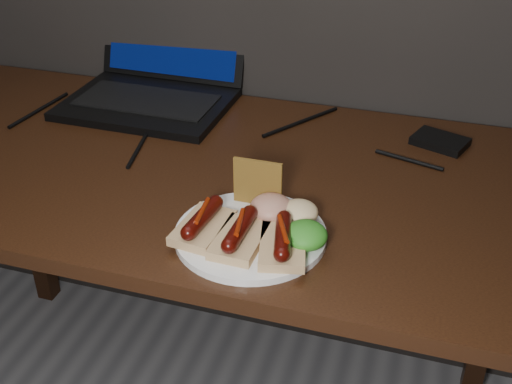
{
  "coord_description": "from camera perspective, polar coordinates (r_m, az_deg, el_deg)",
  "views": [
    {
      "loc": [
        0.45,
        0.37,
        1.36
      ],
      "look_at": [
        0.19,
        1.21,
        0.82
      ],
      "focal_mm": 45.0,
      "sensor_mm": 36.0,
      "label": 1
    }
  ],
  "objects": [
    {
      "name": "desk",
      "position": [
        1.31,
        -5.75,
        -0.82
      ],
      "size": [
        1.4,
        0.7,
        0.75
      ],
      "color": "#351C0D",
      "rests_on": "ground"
    },
    {
      "name": "laptop",
      "position": [
        1.54,
        -8.8,
        10.05
      ],
      "size": [
        0.37,
        0.36,
        0.25
      ],
      "color": "black",
      "rests_on": "desk"
    },
    {
      "name": "hard_drive",
      "position": [
        1.38,
        16.04,
        4.36
      ],
      "size": [
        0.12,
        0.11,
        0.02
      ],
      "primitive_type": "cube",
      "rotation": [
        0.0,
        0.0,
        -0.35
      ],
      "color": "black",
      "rests_on": "desk"
    },
    {
      "name": "desk_cables",
      "position": [
        1.38,
        -4.4,
        5.46
      ],
      "size": [
        0.91,
        0.39,
        0.01
      ],
      "color": "black",
      "rests_on": "desk"
    },
    {
      "name": "plate",
      "position": [
        1.04,
        -0.49,
        -3.81
      ],
      "size": [
        0.26,
        0.26,
        0.01
      ],
      "primitive_type": "cylinder",
      "rotation": [
        0.0,
        0.0,
        -0.06
      ],
      "color": "white",
      "rests_on": "desk"
    },
    {
      "name": "bread_sausage_left",
      "position": [
        1.04,
        -4.76,
        -2.78
      ],
      "size": [
        0.08,
        0.12,
        0.04
      ],
      "color": "tan",
      "rests_on": "plate"
    },
    {
      "name": "bread_sausage_center",
      "position": [
        1.01,
        -1.45,
        -3.82
      ],
      "size": [
        0.07,
        0.12,
        0.04
      ],
      "color": "tan",
      "rests_on": "plate"
    },
    {
      "name": "bread_sausage_right",
      "position": [
        0.99,
        2.39,
        -4.42
      ],
      "size": [
        0.09,
        0.13,
        0.04
      ],
      "color": "tan",
      "rests_on": "plate"
    },
    {
      "name": "crispbread",
      "position": [
        1.09,
        0.15,
        0.85
      ],
      "size": [
        0.09,
        0.01,
        0.08
      ],
      "primitive_type": "cube",
      "color": "olive",
      "rests_on": "plate"
    },
    {
      "name": "salad_greens",
      "position": [
        1.0,
        4.42,
        -3.84
      ],
      "size": [
        0.07,
        0.07,
        0.04
      ],
      "primitive_type": "ellipsoid",
      "color": "#1C6113",
      "rests_on": "plate"
    },
    {
      "name": "salsa_mound",
      "position": [
        1.06,
        1.36,
        -1.39
      ],
      "size": [
        0.07,
        0.07,
        0.04
      ],
      "primitive_type": "ellipsoid",
      "color": "maroon",
      "rests_on": "plate"
    },
    {
      "name": "coleslaw_mound",
      "position": [
        1.06,
        3.85,
        -1.8
      ],
      "size": [
        0.06,
        0.06,
        0.04
      ],
      "primitive_type": "ellipsoid",
      "color": "beige",
      "rests_on": "plate"
    }
  ]
}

